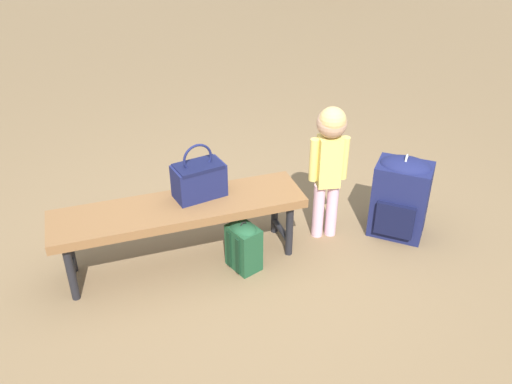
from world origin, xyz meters
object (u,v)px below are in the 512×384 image
park_bench (180,213)px  backpack_large (401,195)px  child_standing (330,153)px  handbag (199,179)px  backpack_small (244,245)px

park_bench → backpack_large: bearing=5.0°
child_standing → backpack_large: 0.63m
child_standing → backpack_large: bearing=-4.4°
park_bench → child_standing: child_standing is taller
park_bench → backpack_large: (1.53, 0.14, -0.08)m
child_standing → handbag: bearing=-174.8°
handbag → backpack_large: (1.39, 0.04, -0.26)m
park_bench → handbag: bearing=34.9°
child_standing → backpack_large: child_standing is taller
handbag → child_standing: (0.87, 0.08, 0.08)m
park_bench → handbag: size_ratio=4.47×
park_bench → backpack_small: 0.46m
child_standing → backpack_small: size_ratio=2.76×
park_bench → backpack_large: backpack_large is taller
handbag → backpack_large: handbag is taller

